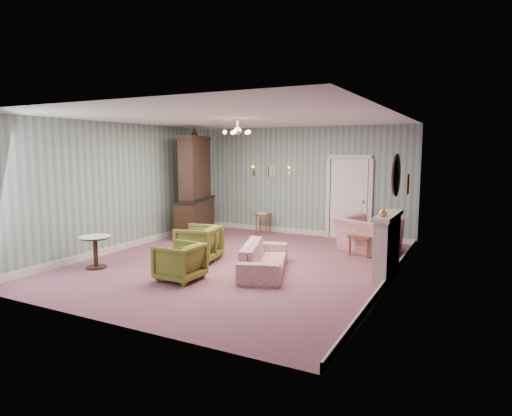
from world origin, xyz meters
The scene contains 27 objects.
floor centered at (0.00, 0.00, 0.00)m, with size 7.00×7.00×0.00m, color #915468.
ceiling centered at (0.00, 0.00, 2.90)m, with size 7.00×7.00×0.00m, color white.
wall_back centered at (0.00, 3.50, 1.45)m, with size 6.00×6.00×0.00m, color gray.
wall_front centered at (0.00, -3.50, 1.45)m, with size 6.00×6.00×0.00m, color gray.
wall_left centered at (-3.00, 0.00, 1.45)m, with size 7.00×7.00×0.00m, color gray.
wall_right centered at (3.00, 0.00, 1.45)m, with size 7.00×7.00×0.00m, color gray.
wall_right_floral centered at (2.98, 0.00, 1.45)m, with size 7.00×7.00×0.00m, color #B95C95.
door centered at (1.30, 3.46, 1.08)m, with size 1.12×0.12×2.16m, color white, non-canonical shape.
olive_chair_a centered at (-0.33, -1.49, 0.37)m, with size 0.71×0.67×0.74m, color olive.
olive_chair_b centered at (-0.83, -0.21, 0.41)m, with size 0.79×0.74×0.81m, color olive.
olive_chair_c centered at (-0.86, 0.06, 0.35)m, with size 0.69×0.64×0.71m, color olive.
sofa_chintz centered at (0.76, -0.35, 0.37)m, with size 1.91×0.56×0.75m, color #A44266.
wingback_chair centered at (2.09, 2.21, 0.53)m, with size 1.21×0.78×1.05m, color #A44266.
dresser centered at (-2.40, 1.91, 1.40)m, with size 0.58×1.68×2.81m, color black, non-canonical shape.
fireplace centered at (2.86, 0.40, 0.58)m, with size 0.30×1.40×1.16m, color beige, non-canonical shape.
mantel_vase centered at (2.84, 0.00, 1.23)m, with size 0.15×0.15×0.15m, color gold.
oval_mirror centered at (2.96, 0.40, 1.85)m, with size 0.04×0.76×0.84m, color white, non-canonical shape.
framed_print centered at (2.97, 1.75, 1.60)m, with size 0.04×0.34×0.42m, color gold, non-canonical shape.
coffee_table centered at (2.09, 2.04, 0.23)m, with size 0.51×0.91×0.47m, color brown, non-canonical shape.
side_table_black centered at (2.63, 1.61, 0.31)m, with size 0.42×0.42×0.63m, color black, non-canonical shape.
pedestal_table centered at (-2.29, -1.58, 0.32)m, with size 0.58×0.58×0.64m, color black, non-canonical shape.
nesting_table centered at (-0.96, 3.08, 0.30)m, with size 0.36×0.46×0.60m, color brown, non-canonical shape.
gilt_mirror_back centered at (-0.90, 3.46, 1.70)m, with size 0.28×0.06×0.36m, color gold, non-canonical shape.
sconce_left centered at (-1.45, 3.44, 1.70)m, with size 0.16×0.12×0.30m, color gold, non-canonical shape.
sconce_right centered at (-0.35, 3.44, 1.70)m, with size 0.16×0.12×0.30m, color gold, non-canonical shape.
chandelier centered at (0.00, 0.00, 2.63)m, with size 0.56×0.56×0.36m, color gold, non-canonical shape.
burgundy_cushion centered at (2.04, 2.06, 0.48)m, with size 0.38×0.10×0.38m, color maroon.
Camera 1 is at (4.31, -7.55, 2.28)m, focal length 30.77 mm.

